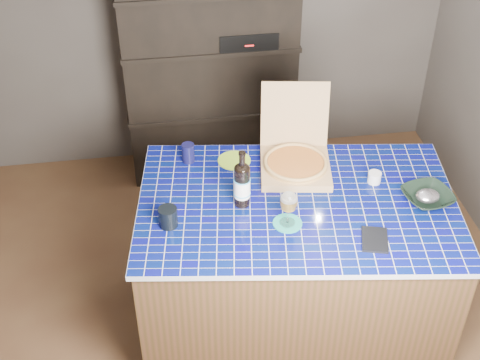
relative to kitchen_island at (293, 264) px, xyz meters
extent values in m
plane|color=brown|center=(-0.28, 0.09, -0.46)|extent=(3.50, 3.50, 0.00)
plane|color=#4F4A45|center=(-0.28, 1.84, 0.79)|extent=(3.50, 0.00, 3.50)
cube|color=black|center=(-0.28, 1.62, 0.44)|extent=(1.20, 0.40, 1.80)
cube|color=black|center=(-0.03, 1.57, 0.67)|extent=(0.40, 0.32, 0.12)
cube|color=#482D1C|center=(0.00, 0.00, -0.02)|extent=(1.74, 1.22, 0.88)
cube|color=#05134C|center=(0.00, 0.00, 0.44)|extent=(1.79, 1.27, 0.03)
cube|color=tan|center=(0.04, 0.27, 0.48)|extent=(0.43, 0.43, 0.04)
cube|color=tan|center=(0.08, 0.49, 0.68)|extent=(0.39, 0.14, 0.37)
cylinder|color=tan|center=(0.04, 0.27, 0.50)|extent=(0.35, 0.35, 0.01)
cylinder|color=maroon|center=(0.04, 0.27, 0.51)|extent=(0.31, 0.31, 0.01)
torus|color=tan|center=(0.04, 0.27, 0.52)|extent=(0.35, 0.35, 0.02)
cylinder|color=black|center=(-0.29, 0.03, 0.57)|extent=(0.08, 0.08, 0.23)
ellipsoid|color=black|center=(-0.29, 0.03, 0.68)|extent=(0.08, 0.08, 0.04)
cylinder|color=black|center=(-0.29, 0.03, 0.74)|extent=(0.03, 0.03, 0.09)
cylinder|color=white|center=(-0.29, 0.03, 0.56)|extent=(0.08, 0.08, 0.10)
cylinder|color=#44B0E9|center=(-0.29, 0.03, 0.52)|extent=(0.09, 0.09, 0.01)
cylinder|color=#44B0E9|center=(-0.29, 0.03, 0.61)|extent=(0.09, 0.09, 0.01)
cylinder|color=#1B907C|center=(-0.09, -0.16, 0.46)|extent=(0.15, 0.15, 0.01)
cylinder|color=white|center=(-0.09, -0.16, 0.46)|extent=(0.08, 0.08, 0.01)
cylinder|color=white|center=(-0.09, -0.16, 0.51)|extent=(0.01, 0.01, 0.08)
ellipsoid|color=white|center=(-0.09, -0.16, 0.60)|extent=(0.09, 0.09, 0.12)
cylinder|color=#AC7C1B|center=(-0.09, -0.16, 0.59)|extent=(0.07, 0.07, 0.05)
cylinder|color=white|center=(-0.09, -0.16, 0.62)|extent=(0.07, 0.07, 0.02)
cylinder|color=black|center=(-0.67, -0.08, 0.51)|extent=(0.09, 0.09, 0.11)
cube|color=black|center=(0.31, -0.34, 0.46)|extent=(0.17, 0.20, 0.01)
imported|color=black|center=(0.66, -0.10, 0.48)|extent=(0.30, 0.30, 0.06)
ellipsoid|color=silver|center=(0.66, -0.10, 0.49)|extent=(0.13, 0.11, 0.06)
cylinder|color=silver|center=(0.44, 0.11, 0.48)|extent=(0.07, 0.07, 0.06)
cylinder|color=#0E0E33|center=(-0.53, 0.45, 0.51)|extent=(0.07, 0.07, 0.11)
cylinder|color=#96C52A|center=(-0.28, 0.41, 0.46)|extent=(0.19, 0.19, 0.01)
camera|label=1|loc=(-0.69, -2.60, 2.67)|focal=50.00mm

